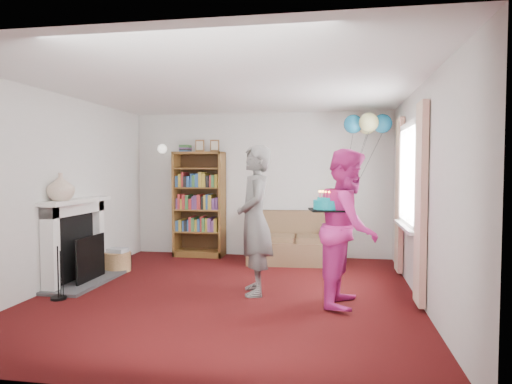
% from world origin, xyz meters
% --- Properties ---
extents(ground, '(5.00, 5.00, 0.00)m').
position_xyz_m(ground, '(0.00, 0.00, 0.00)').
color(ground, black).
rests_on(ground, ground).
extents(wall_back, '(4.50, 0.02, 2.50)m').
position_xyz_m(wall_back, '(0.00, 2.51, 1.25)').
color(wall_back, silver).
rests_on(wall_back, ground).
extents(wall_left, '(0.02, 5.00, 2.50)m').
position_xyz_m(wall_left, '(-2.26, 0.00, 1.25)').
color(wall_left, silver).
rests_on(wall_left, ground).
extents(wall_right, '(0.02, 5.00, 2.50)m').
position_xyz_m(wall_right, '(2.26, 0.00, 1.25)').
color(wall_right, silver).
rests_on(wall_right, ground).
extents(ceiling, '(4.50, 5.00, 0.01)m').
position_xyz_m(ceiling, '(0.00, 0.00, 2.50)').
color(ceiling, white).
rests_on(ceiling, wall_back).
extents(fireplace, '(0.55, 1.80, 1.12)m').
position_xyz_m(fireplace, '(-2.09, 0.19, 0.51)').
color(fireplace, '#3F3F42').
rests_on(fireplace, ground).
extents(window_bay, '(0.14, 2.02, 2.20)m').
position_xyz_m(window_bay, '(2.21, 0.60, 1.20)').
color(window_bay, white).
rests_on(window_bay, ground).
extents(wall_sconce, '(0.16, 0.23, 0.16)m').
position_xyz_m(wall_sconce, '(-1.75, 2.36, 1.88)').
color(wall_sconce, gold).
rests_on(wall_sconce, ground).
extents(bookcase, '(0.86, 0.42, 2.03)m').
position_xyz_m(bookcase, '(-1.05, 2.30, 0.90)').
color(bookcase, '#472B14').
rests_on(bookcase, ground).
extents(sofa, '(1.55, 0.82, 0.82)m').
position_xyz_m(sofa, '(0.67, 2.06, 0.31)').
color(sofa, brown).
rests_on(sofa, ground).
extents(wicker_basket, '(0.38, 0.38, 0.34)m').
position_xyz_m(wicker_basket, '(-1.90, 0.90, 0.16)').
color(wicker_basket, '#A9744F').
rests_on(wicker_basket, ground).
extents(person_striped, '(0.59, 0.75, 1.81)m').
position_xyz_m(person_striped, '(0.32, 0.06, 0.91)').
color(person_striped, black).
rests_on(person_striped, ground).
extents(person_magenta, '(0.79, 0.95, 1.75)m').
position_xyz_m(person_magenta, '(1.44, -0.21, 0.88)').
color(person_magenta, '#D1298B').
rests_on(person_magenta, ground).
extents(birthday_cake, '(0.39, 0.39, 0.22)m').
position_xyz_m(birthday_cake, '(1.21, -0.28, 1.13)').
color(birthday_cake, black).
rests_on(birthday_cake, ground).
extents(balloons, '(0.83, 0.73, 1.73)m').
position_xyz_m(balloons, '(1.77, 1.89, 2.22)').
color(balloons, '#3F3F3F').
rests_on(balloons, ground).
extents(mantel_vase, '(0.42, 0.42, 0.35)m').
position_xyz_m(mantel_vase, '(-2.12, -0.15, 1.30)').
color(mantel_vase, beige).
rests_on(mantel_vase, fireplace).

